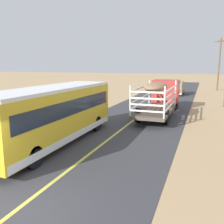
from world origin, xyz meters
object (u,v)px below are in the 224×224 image
object	(u,v)px
livestock_truck	(162,94)
power_pole_far	(219,63)
bus	(54,113)
car_far	(177,88)
boulder_near_shoulder	(22,90)

from	to	relation	value
livestock_truck	power_pole_far	size ratio (longest dim) A/B	1.09
bus	car_far	bearing A→B (deg)	81.39
livestock_truck	power_pole_far	distance (m)	24.72
livestock_truck	boulder_near_shoulder	world-z (taller)	livestock_truck
bus	power_pole_far	distance (m)	36.62
car_far	power_pole_far	xyz separation A→B (m)	(5.97, 9.16, 3.67)
livestock_truck	car_far	xyz separation A→B (m)	(-0.23, 14.70, -0.70)
bus	car_far	world-z (taller)	bus
livestock_truck	car_far	size ratio (longest dim) A/B	2.10
livestock_truck	bus	world-z (taller)	bus
car_far	boulder_near_shoulder	distance (m)	25.47
car_far	boulder_near_shoulder	world-z (taller)	car_far
bus	car_far	size ratio (longest dim) A/B	2.16
car_far	boulder_near_shoulder	xyz separation A→B (m)	(-25.06, -4.50, -0.84)
car_far	bus	bearing A→B (deg)	-98.61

